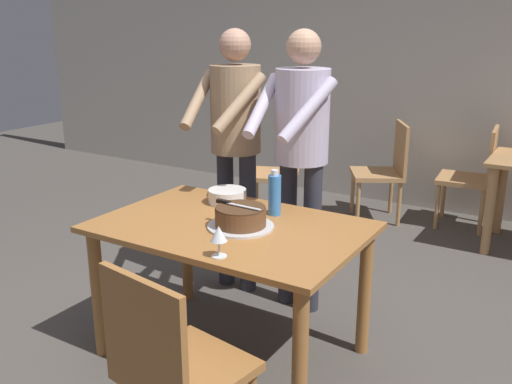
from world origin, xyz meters
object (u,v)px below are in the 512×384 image
chair_near_side (172,365)px  water_bottle (275,194)px  main_dining_table (231,246)px  wine_glass_near (219,235)px  cake_knife (229,203)px  cake_on_platter (241,218)px  background_chair_1 (385,168)px  person_cutting_cake (301,142)px  person_standing_beside (235,133)px  background_chair_0 (265,168)px  plate_stack (227,196)px  background_chair_3 (474,174)px

chair_near_side → water_bottle: bearing=98.9°
main_dining_table → wine_glass_near: bearing=-63.3°
cake_knife → chair_near_side: bearing=-70.7°
cake_on_platter → background_chair_1: bearing=92.3°
cake_on_platter → wine_glass_near: (0.12, -0.36, 0.05)m
water_bottle → person_cutting_cake: bearing=98.0°
main_dining_table → person_standing_beside: person_standing_beside is taller
person_standing_beside → cake_on_platter: bearing=-54.9°
cake_knife → background_chair_1: background_chair_1 is taller
cake_on_platter → background_chair_1: (-0.10, 2.58, -0.31)m
main_dining_table → chair_near_side: size_ratio=1.51×
cake_knife → person_cutting_cake: size_ratio=0.16×
main_dining_table → background_chair_1: background_chair_1 is taller
chair_near_side → background_chair_0: size_ratio=1.00×
cake_on_platter → person_cutting_cake: size_ratio=0.20×
wine_glass_near → background_chair_1: bearing=94.4°
cake_on_platter → person_standing_beside: person_standing_beside is taller
plate_stack → wine_glass_near: bearing=-58.5°
cake_on_platter → chair_near_side: size_ratio=0.38×
cake_knife → person_standing_beside: (-0.43, 0.70, 0.21)m
cake_on_platter → person_cutting_cake: person_cutting_cake is taller
person_standing_beside → chair_near_side: (0.72, -1.53, -0.58)m
wine_glass_near → background_chair_3: (0.51, 3.14, -0.36)m
main_dining_table → background_chair_0: 2.23m
wine_glass_near → background_chair_0: background_chair_0 is taller
person_standing_beside → background_chair_3: person_standing_beside is taller
water_bottle → person_cutting_cake: person_cutting_cake is taller
cake_knife → water_bottle: water_bottle is taller
person_standing_beside → cake_knife: bearing=-58.8°
plate_stack → background_chair_3: 2.65m
chair_near_side → background_chair_0: 3.10m
person_standing_beside → background_chair_1: bearing=78.1°
plate_stack → background_chair_3: (0.92, 2.47, -0.30)m
person_standing_beside → background_chair_3: 2.43m
cake_knife → main_dining_table: bearing=54.6°
main_dining_table → wine_glass_near: (0.19, -0.37, 0.22)m
person_cutting_cake → person_standing_beside: 0.49m
cake_on_platter → person_standing_beside: size_ratio=0.20×
background_chair_1 → person_cutting_cake: bearing=-87.2°
person_standing_beside → background_chair_1: 2.00m
person_standing_beside → background_chair_1: (0.39, 1.87, -0.58)m
cake_on_platter → person_cutting_cake: 0.73m
cake_knife → chair_near_side: (0.29, -0.83, -0.37)m
background_chair_1 → wine_glass_near: bearing=-85.6°
background_chair_0 → cake_knife: bearing=-64.2°
person_cutting_cake → chair_near_side: 1.63m
cake_knife → person_standing_beside: size_ratio=0.16×
cake_on_platter → background_chair_1: 2.60m
plate_stack → background_chair_0: size_ratio=0.24×
cake_knife → plate_stack: 0.38m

